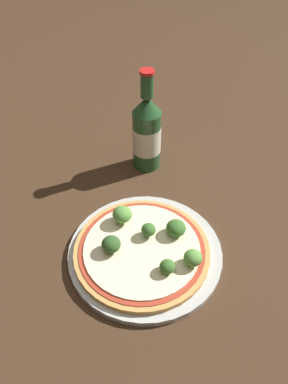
{
  "coord_description": "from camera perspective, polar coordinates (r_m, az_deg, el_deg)",
  "views": [
    {
      "loc": [
        0.23,
        -0.32,
        0.55
      ],
      "look_at": [
        -0.07,
        0.08,
        0.06
      ],
      "focal_mm": 35.0,
      "sensor_mm": 36.0,
      "label": 1
    }
  ],
  "objects": [
    {
      "name": "broccoli_floret_0",
      "position": [
        0.66,
        0.69,
        -5.78
      ],
      "size": [
        0.03,
        0.03,
        0.03
      ],
      "color": "#89A866",
      "rests_on": "pizza"
    },
    {
      "name": "pizza",
      "position": [
        0.66,
        -0.33,
        -8.83
      ],
      "size": [
        0.24,
        0.24,
        0.01
      ],
      "color": "tan",
      "rests_on": "plate"
    },
    {
      "name": "broccoli_floret_5",
      "position": [
        0.68,
        -3.34,
        -3.42
      ],
      "size": [
        0.04,
        0.04,
        0.03
      ],
      "color": "#89A866",
      "rests_on": "pizza"
    },
    {
      "name": "plate",
      "position": [
        0.67,
        -0.06,
        -9.45
      ],
      "size": [
        0.27,
        0.27,
        0.01
      ],
      "color": "#B2B7B2",
      "rests_on": "ground_plane"
    },
    {
      "name": "broccoli_floret_1",
      "position": [
        0.67,
        4.88,
        -5.5
      ],
      "size": [
        0.04,
        0.04,
        0.03
      ],
      "color": "#89A866",
      "rests_on": "pizza"
    },
    {
      "name": "beer_bottle",
      "position": [
        0.8,
        0.41,
        9.03
      ],
      "size": [
        0.06,
        0.06,
        0.23
      ],
      "color": "#234C28",
      "rests_on": "ground_plane"
    },
    {
      "name": "broccoli_floret_4",
      "position": [
        0.63,
        7.47,
        -9.91
      ],
      "size": [
        0.03,
        0.03,
        0.03
      ],
      "color": "#89A866",
      "rests_on": "pizza"
    },
    {
      "name": "broccoli_floret_2",
      "position": [
        0.62,
        3.59,
        -11.28
      ],
      "size": [
        0.03,
        0.03,
        0.02
      ],
      "color": "#89A866",
      "rests_on": "pizza"
    },
    {
      "name": "ground_plane",
      "position": [
        0.68,
        0.76,
        -9.86
      ],
      "size": [
        3.0,
        3.0,
        0.0
      ],
      "primitive_type": "plane",
      "color": "#3D2819"
    },
    {
      "name": "broccoli_floret_3",
      "position": [
        0.64,
        -5.02,
        -7.92
      ],
      "size": [
        0.03,
        0.03,
        0.03
      ],
      "color": "#89A866",
      "rests_on": "pizza"
    }
  ]
}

